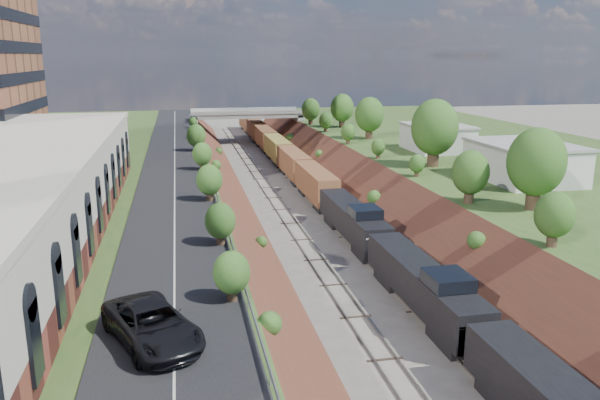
# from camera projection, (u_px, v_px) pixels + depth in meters

# --- Properties ---
(platform_left) EXTENTS (44.00, 180.00, 5.00)m
(platform_left) POSITION_uv_depth(u_px,v_px,m) (13.00, 209.00, 63.94)
(platform_left) COLOR #305121
(platform_left) RESTS_ON ground
(platform_right) EXTENTS (44.00, 180.00, 5.00)m
(platform_right) POSITION_uv_depth(u_px,v_px,m) (551.00, 183.00, 76.99)
(platform_right) COLOR #305121
(platform_right) RESTS_ON ground
(embankment_left) EXTENTS (10.00, 180.00, 10.00)m
(embankment_left) POSITION_uv_depth(u_px,v_px,m) (216.00, 220.00, 68.89)
(embankment_left) COLOR brown
(embankment_left) RESTS_ON ground
(embankment_right) EXTENTS (10.00, 180.00, 10.00)m
(embankment_right) POSITION_uv_depth(u_px,v_px,m) (392.00, 210.00, 73.24)
(embankment_right) COLOR brown
(embankment_right) RESTS_ON ground
(rail_left_track) EXTENTS (1.58, 180.00, 0.18)m
(rail_left_track) POSITION_uv_depth(u_px,v_px,m) (286.00, 215.00, 70.53)
(rail_left_track) COLOR gray
(rail_left_track) RESTS_ON ground
(rail_right_track) EXTENTS (1.58, 180.00, 0.18)m
(rail_right_track) POSITION_uv_depth(u_px,v_px,m) (327.00, 213.00, 71.56)
(rail_right_track) COLOR gray
(rail_right_track) RESTS_ON ground
(road) EXTENTS (8.00, 180.00, 0.10)m
(road) POSITION_uv_depth(u_px,v_px,m) (175.00, 180.00, 66.78)
(road) COLOR black
(road) RESTS_ON platform_left
(guardrail) EXTENTS (0.10, 171.00, 0.70)m
(guardrail) POSITION_uv_depth(u_px,v_px,m) (211.00, 174.00, 67.29)
(guardrail) COLOR #99999E
(guardrail) RESTS_ON platform_left
(overpass) EXTENTS (24.50, 8.30, 7.40)m
(overpass) POSITION_uv_depth(u_px,v_px,m) (247.00, 121.00, 128.80)
(overpass) COLOR gray
(overpass) RESTS_ON ground
(white_building_near) EXTENTS (9.00, 12.00, 4.00)m
(white_building_near) POSITION_uv_depth(u_px,v_px,m) (524.00, 163.00, 66.43)
(white_building_near) COLOR silver
(white_building_near) RESTS_ON platform_right
(white_building_far) EXTENTS (8.00, 10.00, 3.60)m
(white_building_far) POSITION_uv_depth(u_px,v_px,m) (437.00, 139.00, 87.28)
(white_building_far) COLOR silver
(white_building_far) RESTS_ON platform_right
(tree_right_large) EXTENTS (5.25, 5.25, 7.61)m
(tree_right_large) POSITION_uv_depth(u_px,v_px,m) (536.00, 163.00, 53.16)
(tree_right_large) COLOR #473323
(tree_right_large) RESTS_ON platform_right
(tree_left_crest) EXTENTS (2.45, 2.45, 3.55)m
(tree_left_crest) POSITION_uv_depth(u_px,v_px,m) (248.00, 300.00, 29.03)
(tree_left_crest) COLOR #473323
(tree_left_crest) RESTS_ON platform_left
(freight_train) EXTENTS (2.86, 146.11, 4.55)m
(freight_train) POSITION_uv_depth(u_px,v_px,m) (295.00, 164.00, 90.60)
(freight_train) COLOR black
(freight_train) RESTS_ON ground
(suv) EXTENTS (5.72, 7.72, 1.95)m
(suv) POSITION_uv_depth(u_px,v_px,m) (152.00, 324.00, 28.57)
(suv) COLOR black
(suv) RESTS_ON road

